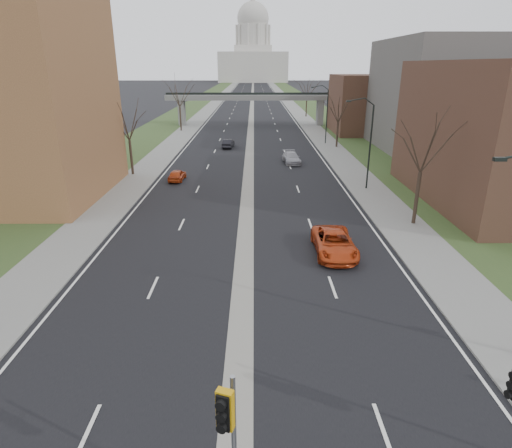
{
  "coord_description": "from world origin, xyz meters",
  "views": [
    {
      "loc": [
        0.64,
        -9.05,
        11.64
      ],
      "look_at": [
        0.74,
        12.56,
        3.57
      ],
      "focal_mm": 30.0,
      "sensor_mm": 36.0,
      "label": 1
    }
  ],
  "objects_px": {
    "car_right_near": "(334,243)",
    "car_right_mid": "(291,158)",
    "car_left_near": "(177,175)",
    "car_left_far": "(228,143)",
    "signal_pole_median": "(229,434)"
  },
  "relations": [
    {
      "from": "car_right_near",
      "to": "car_right_mid",
      "type": "distance_m",
      "value": 27.52
    },
    {
      "from": "car_left_near",
      "to": "car_left_far",
      "type": "xyz_separation_m",
      "value": [
        4.38,
        19.28,
        0.03
      ]
    },
    {
      "from": "car_left_far",
      "to": "car_right_mid",
      "type": "relative_size",
      "value": 0.83
    },
    {
      "from": "car_left_near",
      "to": "car_right_mid",
      "type": "xyz_separation_m",
      "value": [
        12.91,
        8.58,
        0.07
      ]
    },
    {
      "from": "car_left_near",
      "to": "car_right_near",
      "type": "xyz_separation_m",
      "value": [
        13.45,
        -18.93,
        0.15
      ]
    },
    {
      "from": "signal_pole_median",
      "to": "car_left_near",
      "type": "bearing_deg",
      "value": 121.2
    },
    {
      "from": "car_left_far",
      "to": "signal_pole_median",
      "type": "bearing_deg",
      "value": 99.22
    },
    {
      "from": "car_right_near",
      "to": "car_right_mid",
      "type": "height_order",
      "value": "car_right_near"
    },
    {
      "from": "car_left_far",
      "to": "car_right_mid",
      "type": "height_order",
      "value": "car_right_mid"
    },
    {
      "from": "car_left_far",
      "to": "car_right_near",
      "type": "relative_size",
      "value": 0.71
    },
    {
      "from": "car_left_near",
      "to": "car_left_far",
      "type": "height_order",
      "value": "car_left_far"
    },
    {
      "from": "car_left_far",
      "to": "car_right_mid",
      "type": "bearing_deg",
      "value": 134.45
    },
    {
      "from": "car_left_far",
      "to": "car_right_near",
      "type": "height_order",
      "value": "car_right_near"
    },
    {
      "from": "car_right_near",
      "to": "car_right_mid",
      "type": "relative_size",
      "value": 1.16
    },
    {
      "from": "signal_pole_median",
      "to": "car_right_near",
      "type": "bearing_deg",
      "value": 91.36
    }
  ]
}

